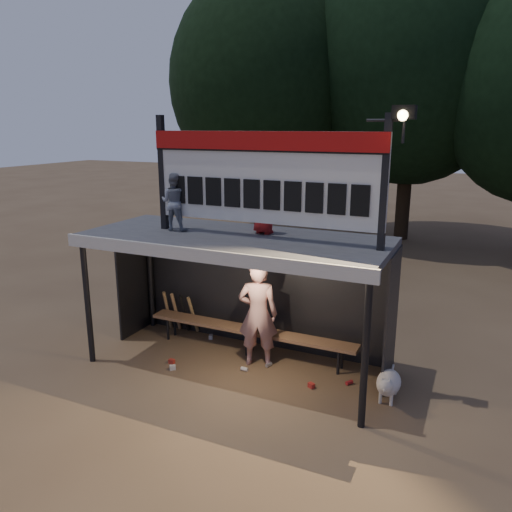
% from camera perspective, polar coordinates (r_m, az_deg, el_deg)
% --- Properties ---
extents(ground, '(80.00, 80.00, 0.00)m').
position_cam_1_polar(ground, '(8.91, -2.29, -12.38)').
color(ground, brown).
rests_on(ground, ground).
extents(player, '(0.78, 0.63, 1.87)m').
position_cam_1_polar(player, '(8.57, 0.22, -6.64)').
color(player, silver).
rests_on(player, ground).
extents(child_a, '(0.52, 0.43, 0.97)m').
position_cam_1_polar(child_a, '(8.54, -9.30, 6.12)').
color(child_a, gray).
rests_on(child_a, dugout_shelter).
extents(child_b, '(0.50, 0.37, 0.92)m').
position_cam_1_polar(child_b, '(8.18, 0.93, 5.76)').
color(child_b, maroon).
rests_on(child_b, dugout_shelter).
extents(dugout_shelter, '(5.10, 2.08, 2.32)m').
position_cam_1_polar(dugout_shelter, '(8.44, -1.68, -0.46)').
color(dugout_shelter, '#414144').
rests_on(dugout_shelter, ground).
extents(scoreboard_assembly, '(4.10, 0.27, 1.99)m').
position_cam_1_polar(scoreboard_assembly, '(7.72, 1.17, 9.28)').
color(scoreboard_assembly, black).
rests_on(scoreboard_assembly, dugout_shelter).
extents(bench, '(4.00, 0.35, 0.48)m').
position_cam_1_polar(bench, '(9.17, -0.76, -8.55)').
color(bench, '#8E6443').
rests_on(bench, ground).
extents(tree_left, '(6.46, 6.46, 9.27)m').
position_cam_1_polar(tree_left, '(18.74, 0.54, 19.20)').
color(tree_left, black).
rests_on(tree_left, ground).
extents(tree_mid, '(7.22, 7.22, 10.36)m').
position_cam_1_polar(tree_mid, '(18.86, 17.59, 20.51)').
color(tree_mid, black).
rests_on(tree_mid, ground).
extents(dog, '(0.36, 0.81, 0.49)m').
position_cam_1_polar(dog, '(8.03, 14.88, -13.87)').
color(dog, '#F1E3D1').
rests_on(dog, ground).
extents(bats, '(0.67, 0.35, 0.84)m').
position_cam_1_polar(bats, '(10.15, -8.67, -6.38)').
color(bats, olive).
rests_on(bats, ground).
extents(litter, '(3.13, 1.50, 0.08)m').
position_cam_1_polar(litter, '(8.81, -1.46, -12.41)').
color(litter, '#AD241D').
rests_on(litter, ground).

